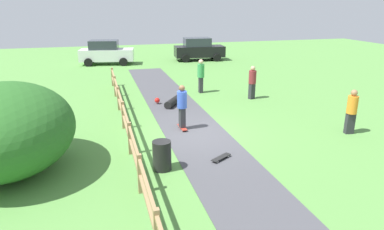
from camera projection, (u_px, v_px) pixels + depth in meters
name	position (u px, v px, depth m)	size (l,w,h in m)	color
ground_plane	(195.00, 133.00, 13.45)	(60.00, 60.00, 0.00)	#568E42
asphalt_path	(195.00, 133.00, 13.44)	(2.40, 28.00, 0.02)	#47474C
wooden_fence	(126.00, 123.00, 12.59)	(0.12, 18.12, 1.10)	#997A51
bush_large	(5.00, 129.00, 10.05)	(3.88, 4.65, 2.64)	#286023
trash_bin	(162.00, 155.00, 10.40)	(0.56, 0.56, 0.90)	black
skater_riding	(182.00, 105.00, 13.53)	(0.40, 0.81, 1.77)	#B23326
skater_fallen	(172.00, 102.00, 16.97)	(1.37, 1.39, 0.36)	black
skateboard_loose	(221.00, 157.00, 11.13)	(0.78, 0.60, 0.08)	black
bystander_green	(201.00, 74.00, 19.17)	(0.40, 0.40, 1.85)	#2D2D33
bystander_maroon	(252.00, 81.00, 17.97)	(0.51, 0.51, 1.71)	#2D2D33
bystander_orange	(352.00, 110.00, 13.13)	(0.43, 0.43, 1.72)	#2D2D33
parked_car_white	(106.00, 52.00, 28.05)	(4.42, 2.53, 1.92)	silver
parked_car_black	(199.00, 49.00, 30.00)	(4.32, 2.25, 1.92)	black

